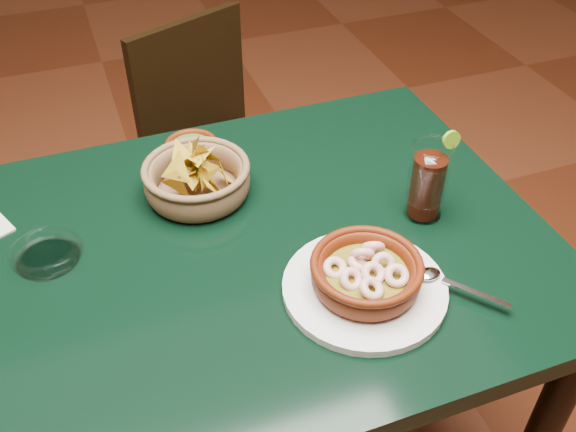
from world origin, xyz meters
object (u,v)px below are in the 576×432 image
object	(u,v)px
dining_chair	(219,155)
shrimp_plate	(366,277)
dining_table	(212,293)
cola_drink	(428,182)
chip_basket	(197,179)

from	to	relation	value
dining_chair	shrimp_plate	bearing A→B (deg)	-88.59
dining_table	cola_drink	distance (m)	0.44
dining_chair	shrimp_plate	distance (m)	0.93
shrimp_plate	cola_drink	bearing A→B (deg)	37.28
dining_table	shrimp_plate	size ratio (longest dim) A/B	3.67
dining_chair	chip_basket	bearing A→B (deg)	-107.53
dining_table	chip_basket	xyz separation A→B (m)	(0.03, 0.17, 0.14)
dining_chair	cola_drink	world-z (taller)	cola_drink
dining_table	shrimp_plate	distance (m)	0.31
shrimp_plate	chip_basket	bearing A→B (deg)	119.18
cola_drink	dining_chair	bearing A→B (deg)	105.72
chip_basket	cola_drink	world-z (taller)	cola_drink
chip_basket	dining_chair	bearing A→B (deg)	72.47
dining_table	dining_chair	bearing A→B (deg)	74.44
cola_drink	chip_basket	bearing A→B (deg)	151.99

